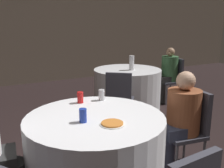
{
  "coord_description": "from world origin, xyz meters",
  "views": [
    {
      "loc": [
        -0.94,
        -1.84,
        1.59
      ],
      "look_at": [
        0.53,
        0.81,
        0.85
      ],
      "focal_mm": 40.0,
      "sensor_mm": 36.0,
      "label": 1
    }
  ],
  "objects_px": {
    "chair_far_east": "(173,76)",
    "bottle_far": "(132,63)",
    "person_floral_shirt": "(177,122)",
    "soda_can_silver": "(102,95)",
    "table_near": "(96,153)",
    "table_far": "(127,88)",
    "soda_can_blue": "(83,115)",
    "soda_can_red": "(80,97)",
    "chair_far_southwest": "(119,95)",
    "chair_near_east": "(190,123)",
    "pizza_plate_near": "(112,123)",
    "person_green_jacket": "(166,75)"
  },
  "relations": [
    {
      "from": "chair_far_southwest",
      "to": "soda_can_blue",
      "type": "distance_m",
      "value": 1.64
    },
    {
      "from": "table_far",
      "to": "chair_near_east",
      "type": "relative_size",
      "value": 1.41
    },
    {
      "from": "chair_far_east",
      "to": "chair_far_southwest",
      "type": "bearing_deg",
      "value": 118.66
    },
    {
      "from": "chair_near_east",
      "to": "table_near",
      "type": "bearing_deg",
      "value": 90.0
    },
    {
      "from": "pizza_plate_near",
      "to": "table_near",
      "type": "bearing_deg",
      "value": 101.05
    },
    {
      "from": "table_near",
      "to": "bottle_far",
      "type": "relative_size",
      "value": 4.87
    },
    {
      "from": "person_green_jacket",
      "to": "bottle_far",
      "type": "distance_m",
      "value": 0.91
    },
    {
      "from": "table_near",
      "to": "bottle_far",
      "type": "distance_m",
      "value": 2.5
    },
    {
      "from": "soda_can_blue",
      "to": "soda_can_red",
      "type": "relative_size",
      "value": 1.0
    },
    {
      "from": "table_far",
      "to": "person_floral_shirt",
      "type": "height_order",
      "value": "person_floral_shirt"
    },
    {
      "from": "table_far",
      "to": "chair_far_southwest",
      "type": "height_order",
      "value": "chair_far_southwest"
    },
    {
      "from": "chair_far_east",
      "to": "bottle_far",
      "type": "height_order",
      "value": "bottle_far"
    },
    {
      "from": "chair_far_east",
      "to": "person_floral_shirt",
      "type": "height_order",
      "value": "person_floral_shirt"
    },
    {
      "from": "table_near",
      "to": "person_green_jacket",
      "type": "xyz_separation_m",
      "value": [
        2.47,
        1.84,
        0.19
      ]
    },
    {
      "from": "person_floral_shirt",
      "to": "soda_can_blue",
      "type": "xyz_separation_m",
      "value": [
        -1.04,
        0.08,
        0.24
      ]
    },
    {
      "from": "pizza_plate_near",
      "to": "chair_near_east",
      "type": "bearing_deg",
      "value": 3.76
    },
    {
      "from": "table_near",
      "to": "soda_can_red",
      "type": "height_order",
      "value": "soda_can_red"
    },
    {
      "from": "table_near",
      "to": "chair_far_east",
      "type": "distance_m",
      "value": 3.21
    },
    {
      "from": "chair_near_east",
      "to": "soda_can_blue",
      "type": "relative_size",
      "value": 7.39
    },
    {
      "from": "table_far",
      "to": "person_floral_shirt",
      "type": "xyz_separation_m",
      "value": [
        -0.7,
        -2.09,
        0.2
      ]
    },
    {
      "from": "soda_can_red",
      "to": "soda_can_silver",
      "type": "bearing_deg",
      "value": -6.02
    },
    {
      "from": "person_green_jacket",
      "to": "pizza_plate_near",
      "type": "bearing_deg",
      "value": 137.01
    },
    {
      "from": "soda_can_silver",
      "to": "bottle_far",
      "type": "height_order",
      "value": "bottle_far"
    },
    {
      "from": "person_green_jacket",
      "to": "pizza_plate_near",
      "type": "height_order",
      "value": "person_green_jacket"
    },
    {
      "from": "table_near",
      "to": "chair_near_east",
      "type": "bearing_deg",
      "value": -9.6
    },
    {
      "from": "person_green_jacket",
      "to": "soda_can_red",
      "type": "xyz_separation_m",
      "value": [
        -2.43,
        -1.4,
        0.25
      ]
    },
    {
      "from": "soda_can_silver",
      "to": "soda_can_red",
      "type": "xyz_separation_m",
      "value": [
        -0.24,
        0.03,
        0.0
      ]
    },
    {
      "from": "soda_can_silver",
      "to": "chair_far_southwest",
      "type": "bearing_deg",
      "value": 47.25
    },
    {
      "from": "chair_far_southwest",
      "to": "person_floral_shirt",
      "type": "distance_m",
      "value": 1.27
    },
    {
      "from": "table_near",
      "to": "soda_can_silver",
      "type": "distance_m",
      "value": 0.67
    },
    {
      "from": "pizza_plate_near",
      "to": "soda_can_red",
      "type": "relative_size",
      "value": 1.79
    },
    {
      "from": "table_far",
      "to": "bottle_far",
      "type": "height_order",
      "value": "bottle_far"
    },
    {
      "from": "person_floral_shirt",
      "to": "soda_can_red",
      "type": "bearing_deg",
      "value": 64.78
    },
    {
      "from": "chair_far_east",
      "to": "soda_can_silver",
      "type": "xyz_separation_m",
      "value": [
        -2.35,
        -1.41,
        0.28
      ]
    },
    {
      "from": "pizza_plate_near",
      "to": "bottle_far",
      "type": "xyz_separation_m",
      "value": [
        1.56,
        2.08,
        0.13
      ]
    },
    {
      "from": "chair_far_east",
      "to": "bottle_far",
      "type": "bearing_deg",
      "value": 95.59
    },
    {
      "from": "table_near",
      "to": "chair_far_east",
      "type": "bearing_deg",
      "value": 34.74
    },
    {
      "from": "table_far",
      "to": "chair_far_southwest",
      "type": "distance_m",
      "value": 1.06
    },
    {
      "from": "soda_can_red",
      "to": "chair_far_southwest",
      "type": "bearing_deg",
      "value": 37.13
    },
    {
      "from": "person_floral_shirt",
      "to": "pizza_plate_near",
      "type": "bearing_deg",
      "value": 105.88
    },
    {
      "from": "table_far",
      "to": "pizza_plate_near",
      "type": "distance_m",
      "value": 2.7
    },
    {
      "from": "chair_far_southwest",
      "to": "soda_can_red",
      "type": "distance_m",
      "value": 1.15
    },
    {
      "from": "soda_can_red",
      "to": "person_floral_shirt",
      "type": "bearing_deg",
      "value": -34.82
    },
    {
      "from": "chair_far_east",
      "to": "person_floral_shirt",
      "type": "relative_size",
      "value": 0.81
    },
    {
      "from": "person_floral_shirt",
      "to": "soda_can_silver",
      "type": "relative_size",
      "value": 9.16
    },
    {
      "from": "table_near",
      "to": "table_far",
      "type": "relative_size",
      "value": 1.03
    },
    {
      "from": "person_floral_shirt",
      "to": "soda_can_blue",
      "type": "distance_m",
      "value": 1.07
    },
    {
      "from": "chair_far_southwest",
      "to": "soda_can_blue",
      "type": "bearing_deg",
      "value": -93.08
    },
    {
      "from": "chair_far_east",
      "to": "table_far",
      "type": "bearing_deg",
      "value": 90.0
    },
    {
      "from": "chair_near_east",
      "to": "pizza_plate_near",
      "type": "bearing_deg",
      "value": 103.36
    }
  ]
}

